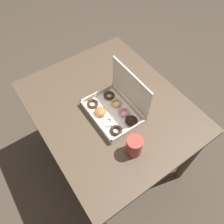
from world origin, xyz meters
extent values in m
plane|color=#42382D|center=(0.00, 0.00, 0.00)|extent=(8.00, 8.00, 0.00)
cube|color=#4C3D2D|center=(0.00, 0.00, 0.71)|extent=(0.97, 0.80, 0.03)
cylinder|color=#4C3D2D|center=(-0.44, -0.35, 0.35)|extent=(0.06, 0.06, 0.70)
cylinder|color=#4C3D2D|center=(0.44, -0.35, 0.35)|extent=(0.06, 0.06, 0.70)
cylinder|color=#4C3D2D|center=(-0.44, 0.35, 0.35)|extent=(0.06, 0.06, 0.70)
cylinder|color=#4C3D2D|center=(0.44, 0.35, 0.35)|extent=(0.06, 0.06, 0.70)
cube|color=white|center=(0.06, -0.02, 0.73)|extent=(0.31, 0.22, 0.01)
cube|color=beige|center=(0.06, -0.13, 0.75)|extent=(0.31, 0.01, 0.03)
cube|color=beige|center=(0.06, 0.09, 0.75)|extent=(0.31, 0.01, 0.03)
cube|color=beige|center=(-0.09, -0.02, 0.75)|extent=(0.01, 0.22, 0.03)
cube|color=beige|center=(0.21, -0.02, 0.75)|extent=(0.01, 0.22, 0.03)
cube|color=beige|center=(0.06, 0.09, 0.87)|extent=(0.31, 0.01, 0.21)
torus|color=#381E11|center=(-0.05, -0.08, 0.74)|extent=(0.07, 0.07, 0.02)
ellipsoid|color=#9E6633|center=(0.02, -0.08, 0.75)|extent=(0.07, 0.07, 0.04)
torus|color=white|center=(0.09, -0.07, 0.74)|extent=(0.07, 0.07, 0.02)
torus|color=black|center=(0.16, -0.07, 0.74)|extent=(0.07, 0.07, 0.02)
torus|color=#381E11|center=(-0.05, 0.03, 0.74)|extent=(0.07, 0.07, 0.02)
torus|color=tan|center=(0.02, 0.03, 0.74)|extent=(0.07, 0.07, 0.02)
torus|color=pink|center=(0.09, 0.03, 0.74)|extent=(0.07, 0.07, 0.02)
ellipsoid|color=black|center=(0.16, 0.03, 0.75)|extent=(0.07, 0.07, 0.04)
cylinder|color=#A3382D|center=(0.30, -0.06, 0.78)|extent=(0.08, 0.08, 0.11)
cylinder|color=black|center=(0.30, -0.06, 0.83)|extent=(0.06, 0.06, 0.01)
camera|label=1|loc=(0.62, -0.41, 1.72)|focal=35.00mm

